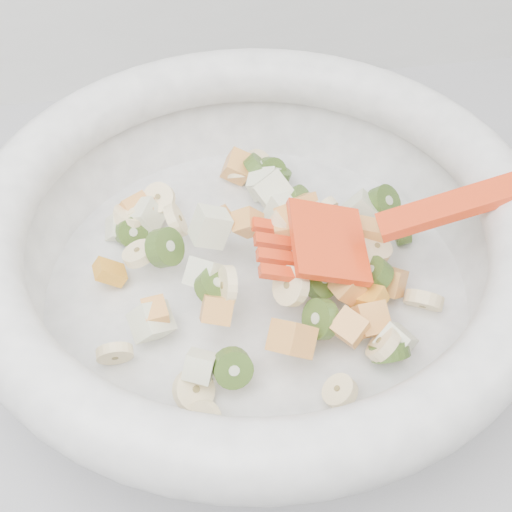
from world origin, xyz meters
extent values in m
cylinder|color=white|center=(-0.15, 1.45, 0.91)|extent=(0.32, 0.32, 0.02)
torus|color=white|center=(-0.15, 1.45, 0.98)|extent=(0.39, 0.39, 0.04)
cylinder|color=#FDE3A8|center=(-0.20, 1.50, 0.94)|extent=(0.02, 0.03, 0.03)
cylinder|color=#FDE3A8|center=(-0.12, 1.57, 0.92)|extent=(0.03, 0.03, 0.04)
cylinder|color=#FDE3A8|center=(-0.20, 1.34, 0.93)|extent=(0.03, 0.03, 0.03)
cylinder|color=#FDE3A8|center=(-0.23, 1.47, 0.94)|extent=(0.03, 0.03, 0.02)
cylinder|color=#FDE3A8|center=(-0.25, 1.39, 0.93)|extent=(0.03, 0.02, 0.03)
cylinder|color=#FDE3A8|center=(-0.20, 1.36, 0.93)|extent=(0.03, 0.03, 0.03)
cylinder|color=#FDE3A8|center=(-0.07, 1.42, 0.95)|extent=(0.03, 0.03, 0.03)
cylinder|color=#FDE3A8|center=(-0.08, 1.36, 0.94)|extent=(0.03, 0.03, 0.03)
cylinder|color=#FDE3A8|center=(-0.13, 1.41, 0.95)|extent=(0.03, 0.04, 0.04)
cylinder|color=#FDE3A8|center=(-0.23, 1.51, 0.94)|extent=(0.04, 0.04, 0.02)
cylinder|color=#FDE3A8|center=(-0.21, 1.53, 0.94)|extent=(0.03, 0.03, 0.03)
cylinder|color=#FDE3A8|center=(-0.03, 1.40, 0.93)|extent=(0.03, 0.03, 0.03)
cylinder|color=#FDE3A8|center=(-0.09, 1.49, 0.94)|extent=(0.03, 0.03, 0.03)
cylinder|color=#FDE3A8|center=(-0.23, 1.51, 0.93)|extent=(0.03, 0.01, 0.03)
cylinder|color=#FDE3A8|center=(-0.17, 1.41, 0.96)|extent=(0.02, 0.03, 0.03)
cylinder|color=#FDE3A8|center=(-0.14, 1.56, 0.93)|extent=(0.03, 0.03, 0.02)
cylinder|color=#FDE3A8|center=(-0.06, 1.44, 0.94)|extent=(0.03, 0.03, 0.02)
cylinder|color=#FDE3A8|center=(-0.12, 1.46, 0.96)|extent=(0.03, 0.02, 0.02)
cylinder|color=#FDE3A8|center=(-0.11, 1.34, 0.93)|extent=(0.03, 0.03, 0.02)
cylinder|color=#FDE3A8|center=(-0.09, 1.47, 0.94)|extent=(0.03, 0.02, 0.04)
cube|color=#D08941|center=(-0.08, 1.39, 0.94)|extent=(0.03, 0.03, 0.03)
cube|color=#D08941|center=(-0.17, 1.48, 0.95)|extent=(0.03, 0.03, 0.03)
cube|color=#D08941|center=(-0.06, 1.42, 0.93)|extent=(0.03, 0.03, 0.03)
cube|color=#D08941|center=(-0.06, 1.46, 0.94)|extent=(0.03, 0.03, 0.02)
cube|color=#D08941|center=(-0.12, 1.46, 0.96)|extent=(0.02, 0.03, 0.03)
cube|color=#D08941|center=(-0.14, 1.56, 0.93)|extent=(0.03, 0.03, 0.03)
cube|color=#D08941|center=(-0.12, 1.45, 0.96)|extent=(0.02, 0.02, 0.02)
cube|color=#D08941|center=(-0.15, 1.46, 0.96)|extent=(0.02, 0.02, 0.03)
cube|color=#D08941|center=(-0.10, 1.38, 0.94)|extent=(0.03, 0.03, 0.03)
cube|color=#D08941|center=(-0.14, 1.37, 0.95)|extent=(0.04, 0.03, 0.04)
cube|color=#D08941|center=(-0.08, 1.45, 0.95)|extent=(0.02, 0.03, 0.03)
cube|color=#D08941|center=(-0.23, 1.52, 0.93)|extent=(0.03, 0.04, 0.03)
cube|color=#D08941|center=(-0.18, 1.40, 0.95)|extent=(0.02, 0.03, 0.03)
cube|color=#D08941|center=(-0.22, 1.53, 0.93)|extent=(0.03, 0.03, 0.03)
cube|color=#D08941|center=(-0.10, 1.49, 0.95)|extent=(0.03, 0.03, 0.03)
cube|color=#D08941|center=(-0.09, 1.41, 0.95)|extent=(0.03, 0.03, 0.02)
cube|color=#D08941|center=(-0.22, 1.41, 0.94)|extent=(0.02, 0.02, 0.02)
cylinder|color=#6CA336|center=(-0.03, 1.47, 0.93)|extent=(0.02, 0.03, 0.03)
cylinder|color=#6CA336|center=(-0.11, 1.39, 0.94)|extent=(0.03, 0.04, 0.04)
cylinder|color=#6CA336|center=(-0.10, 1.50, 0.95)|extent=(0.03, 0.03, 0.03)
cylinder|color=#6CA336|center=(-0.11, 1.42, 0.95)|extent=(0.03, 0.03, 0.03)
cylinder|color=#6CA336|center=(-0.21, 1.46, 0.95)|extent=(0.04, 0.03, 0.03)
cylinder|color=#6CA336|center=(-0.18, 1.42, 0.95)|extent=(0.03, 0.04, 0.03)
cylinder|color=#6CA336|center=(-0.04, 1.50, 0.93)|extent=(0.03, 0.03, 0.04)
cylinder|color=#6CA336|center=(-0.23, 1.50, 0.93)|extent=(0.03, 0.03, 0.03)
cylinder|color=#6CA336|center=(-0.12, 1.55, 0.93)|extent=(0.04, 0.03, 0.03)
cylinder|color=#6CA336|center=(-0.07, 1.36, 0.93)|extent=(0.03, 0.03, 0.03)
cylinder|color=#6CA336|center=(-0.17, 1.36, 0.94)|extent=(0.03, 0.02, 0.03)
cylinder|color=#6CA336|center=(-0.07, 1.42, 0.94)|extent=(0.03, 0.03, 0.03)
cylinder|color=#6CA336|center=(-0.13, 1.55, 0.94)|extent=(0.03, 0.04, 0.04)
cylinder|color=#6CA336|center=(-0.11, 1.55, 0.93)|extent=(0.03, 0.03, 0.02)
cube|color=white|center=(-0.19, 1.37, 0.94)|extent=(0.03, 0.03, 0.03)
cube|color=white|center=(-0.22, 1.41, 0.94)|extent=(0.03, 0.03, 0.04)
cube|color=white|center=(-0.07, 1.37, 0.93)|extent=(0.03, 0.03, 0.03)
cube|color=white|center=(-0.18, 1.43, 0.95)|extent=(0.03, 0.03, 0.03)
cube|color=white|center=(-0.24, 1.51, 0.93)|extent=(0.02, 0.03, 0.03)
cube|color=white|center=(-0.10, 1.47, 0.95)|extent=(0.02, 0.02, 0.02)
cube|color=white|center=(-0.12, 1.48, 0.95)|extent=(0.03, 0.02, 0.03)
cube|color=white|center=(-0.22, 1.51, 0.93)|extent=(0.03, 0.03, 0.03)
cube|color=white|center=(-0.12, 1.51, 0.95)|extent=(0.03, 0.04, 0.04)
cube|color=white|center=(-0.17, 1.47, 0.96)|extent=(0.03, 0.03, 0.03)
cube|color=white|center=(-0.06, 1.49, 0.93)|extent=(0.04, 0.03, 0.04)
cube|color=white|center=(-0.12, 1.53, 0.94)|extent=(0.03, 0.03, 0.03)
cube|color=#FFA12E|center=(-0.08, 1.40, 0.94)|extent=(0.03, 0.03, 0.02)
cube|color=#FFA12E|center=(-0.25, 1.46, 0.93)|extent=(0.02, 0.02, 0.02)
cube|color=#FFA12E|center=(-0.22, 1.52, 0.93)|extent=(0.03, 0.03, 0.02)
cube|color=red|center=(-0.10, 1.43, 0.97)|extent=(0.06, 0.07, 0.03)
cube|color=red|center=(-0.13, 1.46, 0.96)|extent=(0.03, 0.01, 0.01)
cube|color=red|center=(-0.13, 1.44, 0.96)|extent=(0.03, 0.01, 0.01)
cube|color=red|center=(-0.14, 1.43, 0.96)|extent=(0.03, 0.01, 0.01)
cube|color=red|center=(-0.14, 1.41, 0.96)|extent=(0.03, 0.01, 0.01)
camera|label=1|loc=(-0.20, 1.11, 1.31)|focal=50.00mm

